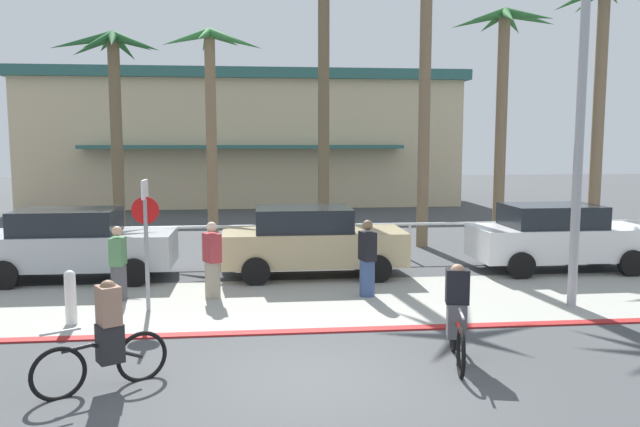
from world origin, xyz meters
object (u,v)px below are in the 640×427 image
object	(u,v)px
palm_tree_3	(211,81)
pedestrian_1	(118,267)
streetlight_curb	(588,89)
palm_tree_5	(425,6)
cyclist_black_1	(106,338)
palm_tree_2	(114,80)
car_white_3	(558,237)
bollard_2	(71,297)
car_tan_2	(311,241)
pedestrian_0	(212,263)
palm_tree_7	(601,47)
pedestrian_2	(367,262)
car_silver_1	(77,244)
palm_tree_4	(325,23)
cyclist_red_0	(457,315)
palm_tree_6	(504,69)
stop_sign_bike_lane	(146,226)

from	to	relation	value
palm_tree_3	pedestrian_1	bearing A→B (deg)	-98.96
streetlight_curb	palm_tree_5	xyz separation A→B (m)	(-1.12, 7.52, 3.02)
palm_tree_3	cyclist_black_1	world-z (taller)	palm_tree_3
palm_tree_2	palm_tree_5	bearing A→B (deg)	-7.50
car_white_3	cyclist_black_1	bearing A→B (deg)	-145.31
car_white_3	bollard_2	bearing A→B (deg)	-161.65
car_tan_2	cyclist_black_1	distance (m)	7.46
palm_tree_2	pedestrian_0	xyz separation A→B (m)	(3.38, -7.14, -4.39)
pedestrian_0	palm_tree_7	bearing A→B (deg)	25.71
pedestrian_2	car_silver_1	bearing A→B (deg)	160.42
bollard_2	palm_tree_5	xyz separation A→B (m)	(8.47, 7.55, 6.78)
streetlight_curb	palm_tree_4	size ratio (longest dim) A/B	0.76
car_white_3	cyclist_red_0	bearing A→B (deg)	-127.22
car_tan_2	palm_tree_5	bearing A→B (deg)	45.91
cyclist_red_0	cyclist_black_1	world-z (taller)	same
streetlight_curb	palm_tree_6	bearing A→B (deg)	78.67
pedestrian_0	palm_tree_4	bearing A→B (deg)	65.58
palm_tree_3	cyclist_red_0	distance (m)	14.36
palm_tree_5	pedestrian_1	xyz separation A→B (m)	(-7.97, -5.89, -6.58)
stop_sign_bike_lane	bollard_2	xyz separation A→B (m)	(-1.23, -0.74, -1.16)
palm_tree_6	car_tan_2	world-z (taller)	palm_tree_6
palm_tree_7	cyclist_black_1	distance (m)	17.08
car_silver_1	pedestrian_0	world-z (taller)	car_silver_1
stop_sign_bike_lane	car_silver_1	size ratio (longest dim) A/B	0.58
car_tan_2	cyclist_red_0	bearing A→B (deg)	-74.92
palm_tree_2	palm_tree_6	bearing A→B (deg)	-2.88
palm_tree_2	cyclist_black_1	xyz separation A→B (m)	(2.29, -11.83, -4.44)
palm_tree_4	palm_tree_6	xyz separation A→B (m)	(5.69, -0.35, -1.38)
streetlight_curb	car_tan_2	size ratio (longest dim) A/B	1.70
stop_sign_bike_lane	cyclist_red_0	world-z (taller)	stop_sign_bike_lane
stop_sign_bike_lane	pedestrian_1	bearing A→B (deg)	128.78
palm_tree_5	car_white_3	xyz separation A→B (m)	(2.50, -3.91, -6.43)
palm_tree_4	pedestrian_0	bearing A→B (deg)	-114.42
palm_tree_5	car_silver_1	xyz separation A→B (m)	(-9.37, -3.77, -6.43)
palm_tree_5	pedestrian_1	bearing A→B (deg)	-143.54
car_tan_2	car_white_3	distance (m)	6.30
palm_tree_5	pedestrian_0	xyz separation A→B (m)	(-6.06, -5.90, -6.55)
pedestrian_1	cyclist_black_1	bearing A→B (deg)	-80.04
car_tan_2	cyclist_red_0	xyz separation A→B (m)	(1.65, -6.12, -0.18)
bollard_2	pedestrian_2	xyz separation A→B (m)	(5.66, 1.45, 0.24)
pedestrian_2	pedestrian_0	bearing A→B (deg)	176.42
bollard_2	palm_tree_5	distance (m)	13.22
bollard_2	palm_tree_7	distance (m)	16.61
palm_tree_6	stop_sign_bike_lane	bearing A→B (deg)	-143.34
palm_tree_3	palm_tree_4	size ratio (longest dim) A/B	0.72
palm_tree_6	pedestrian_0	world-z (taller)	palm_tree_6
palm_tree_7	cyclist_black_1	xyz separation A→B (m)	(-12.56, -10.21, -5.45)
stop_sign_bike_lane	palm_tree_2	bearing A→B (deg)	105.27
cyclist_red_0	pedestrian_0	world-z (taller)	pedestrian_0
palm_tree_4	pedestrian_2	world-z (taller)	palm_tree_4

